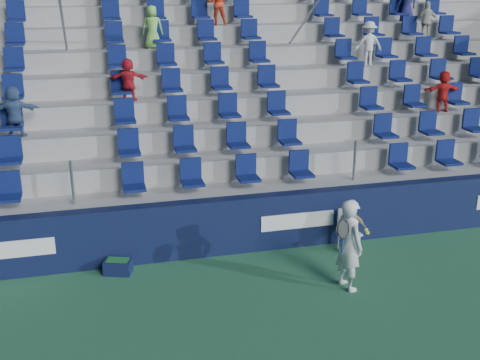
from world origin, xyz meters
name	(u,v)px	position (x,y,z in m)	size (l,w,h in m)	color
ground	(270,334)	(0.00, 0.00, 0.00)	(70.00, 70.00, 0.00)	#2A6240
sponsor_wall	(227,226)	(0.00, 3.15, 0.60)	(24.00, 0.32, 1.20)	#0F1637
grandstand	(185,104)	(0.00, 8.24, 2.13)	(24.00, 8.17, 6.63)	#A1A19C
tennis_player	(349,244)	(1.83, 1.14, 0.87)	(0.69, 0.71, 1.74)	silver
line_judge_chair	(348,227)	(2.49, 2.65, 0.52)	(0.45, 0.46, 0.92)	white
line_judge	(351,229)	(2.49, 2.50, 0.54)	(0.64, 0.26, 1.08)	tan
ball_bin	(118,266)	(-2.26, 2.75, 0.16)	(0.60, 0.49, 0.29)	#10173B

